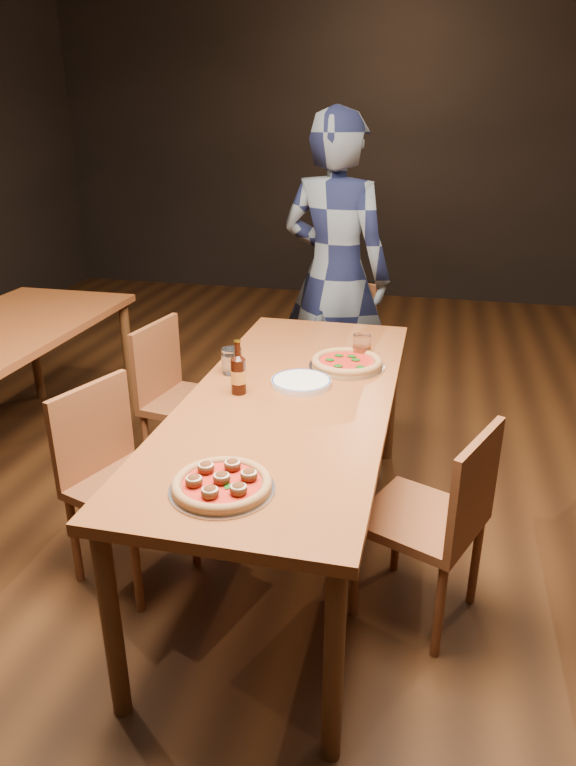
% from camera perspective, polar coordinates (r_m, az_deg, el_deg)
% --- Properties ---
extents(ground, '(9.00, 9.00, 0.00)m').
position_cam_1_polar(ground, '(2.94, 0.23, -14.55)').
color(ground, black).
extents(room_shell, '(9.00, 9.00, 9.00)m').
position_cam_1_polar(room_shell, '(2.34, 0.31, 24.61)').
color(room_shell, black).
rests_on(room_shell, ground).
extents(table_main, '(0.80, 2.00, 0.75)m').
position_cam_1_polar(table_main, '(2.58, 0.25, -2.48)').
color(table_main, brown).
rests_on(table_main, ground).
extents(chair_main_nw, '(0.50, 0.50, 0.85)m').
position_cam_1_polar(chair_main_nw, '(2.65, -13.86, -8.75)').
color(chair_main_nw, brown).
rests_on(chair_main_nw, ground).
extents(chair_main_sw, '(0.46, 0.46, 0.86)m').
position_cam_1_polar(chair_main_sw, '(3.30, -8.64, -1.65)').
color(chair_main_sw, brown).
rests_on(chair_main_sw, ground).
extents(chair_main_e, '(0.52, 0.52, 0.84)m').
position_cam_1_polar(chair_main_e, '(2.44, 11.75, -11.62)').
color(chair_main_e, brown).
rests_on(chair_main_e, ground).
extents(chair_end, '(0.52, 0.52, 0.90)m').
position_cam_1_polar(chair_end, '(3.86, 3.65, 2.54)').
color(chair_end, brown).
rests_on(chair_end, ground).
extents(pizza_meatball, '(0.32, 0.32, 0.06)m').
position_cam_1_polar(pizza_meatball, '(1.93, -5.91, -8.90)').
color(pizza_meatball, '#B7B7BF').
rests_on(pizza_meatball, table_main).
extents(pizza_margherita, '(0.34, 0.34, 0.04)m').
position_cam_1_polar(pizza_margherita, '(2.84, 5.27, 1.84)').
color(pizza_margherita, '#B7B7BF').
rests_on(pizza_margherita, table_main).
extents(plate_stack, '(0.25, 0.25, 0.02)m').
position_cam_1_polar(plate_stack, '(2.64, 1.18, 0.07)').
color(plate_stack, white).
rests_on(plate_stack, table_main).
extents(beer_bottle, '(0.06, 0.06, 0.22)m').
position_cam_1_polar(beer_bottle, '(2.55, -4.44, 0.72)').
color(beer_bottle, black).
rests_on(beer_bottle, table_main).
extents(water_glass, '(0.09, 0.09, 0.11)m').
position_cam_1_polar(water_glass, '(2.76, -5.03, 1.96)').
color(water_glass, white).
rests_on(water_glass, table_main).
extents(amber_glass, '(0.08, 0.08, 0.11)m').
position_cam_1_polar(amber_glass, '(2.96, 6.60, 3.27)').
color(amber_glass, '#943C10').
rests_on(amber_glass, table_main).
extents(diner, '(0.77, 0.62, 1.84)m').
position_cam_1_polar(diner, '(3.79, 4.23, 9.51)').
color(diner, black).
rests_on(diner, ground).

